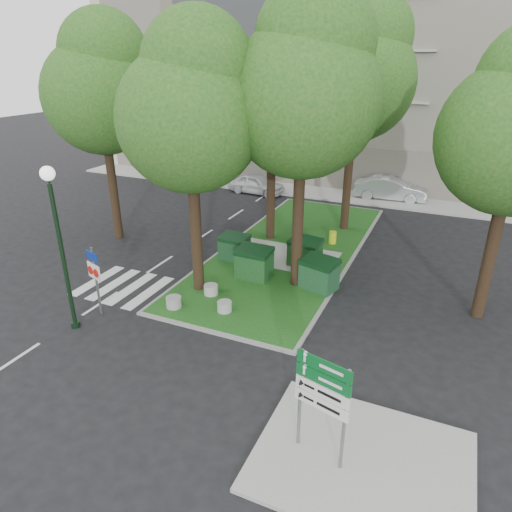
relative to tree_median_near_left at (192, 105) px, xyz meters
The scene contains 25 objects.
ground 7.88m from the tree_median_near_left, 61.12° to the right, with size 120.00×120.00×0.00m, color black.
median_island 9.27m from the tree_median_near_left, 70.64° to the left, with size 6.00×16.00×0.12m, color #154714.
median_kerb 9.28m from the tree_median_near_left, 70.64° to the left, with size 6.30×16.30×0.10m, color gray.
sidewalk_corner 12.33m from the tree_median_near_left, 37.45° to the right, with size 5.00×4.00×0.12m, color #999993.
building_sidewalk 17.57m from the tree_median_near_left, 84.94° to the left, with size 42.00×3.00×0.12m, color #999993.
zebra_crossing 7.75m from the tree_median_near_left, 155.64° to the right, with size 5.00×3.00×0.01m, color silver.
apartment_building 23.49m from the tree_median_near_left, 86.55° to the left, with size 41.00×12.00×16.00m, color beige.
tree_median_near_left is the anchor object (origin of this frame).
tree_median_near_right 4.09m from the tree_median_near_left, 29.74° to the left, with size 5.60×5.60×11.46m.
tree_median_mid 6.53m from the tree_median_near_left, 85.60° to the left, with size 4.80×4.80×9.99m.
tree_median_far 10.24m from the tree_median_near_left, 68.72° to the left, with size 5.80×5.80×11.93m.
tree_street_left 7.83m from the tree_median_near_left, 153.43° to the left, with size 5.40×5.40×11.00m.
dumpster_a 7.30m from the tree_median_near_left, 90.60° to the left, with size 1.40×1.03×1.25m.
dumpster_b 6.95m from the tree_median_near_left, 48.92° to the left, with size 1.53×1.10×1.39m.
dumpster_c 8.24m from the tree_median_near_left, 50.51° to the left, with size 1.55×1.19×1.32m.
dumpster_d 8.12m from the tree_median_near_left, 23.55° to the left, with size 1.68×1.37×1.36m.
bollard_left 7.22m from the tree_median_near_left, 95.48° to the right, with size 0.58×0.58×0.42m, color gray.
bollard_right 7.33m from the tree_median_near_left, 36.40° to the right, with size 0.55×0.55×0.39m, color #999A95.
bollard_mid 7.03m from the tree_median_near_left, 27.45° to the right, with size 0.56×0.56×0.40m, color #A0A09B.
litter_bin 10.43m from the tree_median_near_left, 62.42° to the left, with size 0.37×0.37×0.64m, color #C2D018.
street_lamp 6.24m from the tree_median_near_left, 122.75° to the right, with size 0.46×0.46×5.80m.
traffic_sign_pole 6.89m from the tree_median_near_left, 128.15° to the right, with size 0.78×0.31×2.71m.
directional_sign 10.80m from the tree_median_near_left, 42.51° to the right, with size 1.35×0.40×2.77m.
car_white 16.19m from the tree_median_near_left, 105.17° to the left, with size 1.62×4.03×1.37m, color silver.
car_silver 18.42m from the tree_median_near_left, 73.14° to the left, with size 1.64×4.70×1.55m, color #AFB4B8.
Camera 1 is at (7.43, -11.80, 8.90)m, focal length 32.00 mm.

